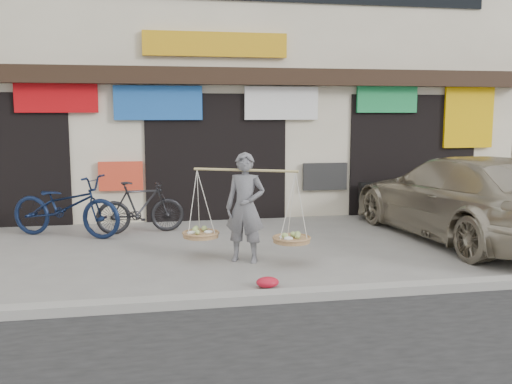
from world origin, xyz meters
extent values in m
plane|color=gray|center=(0.00, 0.00, 0.00)|extent=(70.00, 70.00, 0.00)
cube|color=gray|center=(0.00, -2.00, 0.06)|extent=(70.00, 0.25, 0.12)
cube|color=beige|center=(0.00, 6.50, 3.50)|extent=(14.00, 6.00, 7.00)
cube|color=black|center=(0.00, 3.35, 3.05)|extent=(14.00, 0.35, 0.35)
cube|color=black|center=(0.00, 3.75, 1.35)|extent=(3.00, 0.60, 2.70)
cube|color=black|center=(4.50, 3.75, 1.35)|extent=(3.00, 0.60, 2.70)
cube|color=#BD090E|center=(-3.20, 3.42, 2.60)|extent=(1.60, 0.08, 0.60)
cube|color=#1E5AB3|center=(-1.20, 3.42, 2.50)|extent=(1.80, 0.08, 0.70)
cube|color=white|center=(1.40, 3.42, 2.50)|extent=(1.60, 0.08, 0.70)
cube|color=#1D914A|center=(3.80, 3.42, 2.60)|extent=(1.40, 0.08, 0.60)
cube|color=#E9AD05|center=(5.80, 3.42, 2.20)|extent=(1.20, 0.08, 1.40)
cube|color=#E74025|center=(-2.00, 3.42, 1.00)|extent=(0.90, 0.08, 0.60)
cube|color=#272727|center=(2.40, 3.42, 0.90)|extent=(1.00, 0.08, 0.60)
cube|color=gold|center=(0.00, 3.42, 3.70)|extent=(3.00, 0.08, 0.50)
imported|color=slate|center=(0.03, -0.06, 0.85)|extent=(0.73, 0.63, 1.70)
cylinder|color=tan|center=(0.03, -0.06, 1.43)|extent=(1.51, 0.73, 0.04)
cylinder|color=#9F764B|center=(-0.64, 0.25, 0.38)|extent=(0.56, 0.56, 0.07)
ellipsoid|color=#A5BF66|center=(-0.64, 0.25, 0.44)|extent=(0.39, 0.39, 0.10)
cylinder|color=#9F764B|center=(0.69, -0.36, 0.38)|extent=(0.56, 0.56, 0.07)
ellipsoid|color=#A5BF66|center=(0.69, -0.36, 0.44)|extent=(0.39, 0.39, 0.10)
imported|color=#0F1B38|center=(-2.96, 2.31, 0.58)|extent=(2.33, 1.63, 1.16)
imported|color=black|center=(-1.60, 2.39, 0.50)|extent=(1.72, 0.68, 1.01)
imported|color=#A89E87|center=(4.21, 0.78, 0.77)|extent=(2.63, 5.48, 1.54)
cube|color=black|center=(3.98, 3.29, 0.55)|extent=(1.70, 0.25, 0.45)
cube|color=silver|center=(3.97, 3.36, 0.45)|extent=(0.45, 0.06, 0.12)
ellipsoid|color=red|center=(0.09, -1.44, 0.07)|extent=(0.31, 0.25, 0.14)
camera|label=1|loc=(-1.40, -8.60, 2.30)|focal=40.00mm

